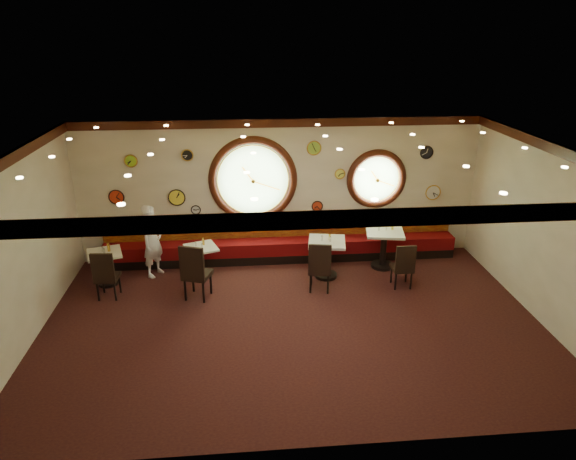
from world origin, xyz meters
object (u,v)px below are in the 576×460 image
object	(u,v)px
chair_a	(105,272)
condiment_d_salt	(379,229)
condiment_c_salt	(322,238)
condiment_c_bottle	(330,237)
condiment_b_bottle	(203,241)
condiment_a_pepper	(104,251)
condiment_a_bottle	(109,247)
waiter	(153,241)
table_b	(202,258)
table_d	(384,244)
condiment_b_pepper	(202,246)
table_c	(327,254)
table_a	(106,264)
condiment_d_pepper	(386,228)
condiment_a_salt	(102,249)
chair_c	(320,264)
chair_d	(404,263)
condiment_c_pepper	(330,239)
chair_b	(195,269)
condiment_d_bottle	(393,226)
condiment_b_salt	(196,244)

from	to	relation	value
chair_a	condiment_d_salt	distance (m)	5.74
condiment_c_salt	condiment_c_bottle	world-z (taller)	condiment_c_bottle
condiment_b_bottle	condiment_a_pepper	bearing A→B (deg)	-170.14
condiment_a_bottle	waiter	world-z (taller)	waiter
table_b	condiment_b_bottle	world-z (taller)	condiment_b_bottle
table_d	condiment_b_pepper	size ratio (longest dim) A/B	9.46
chair_a	condiment_a_bottle	distance (m)	0.73
condiment_b_pepper	condiment_b_bottle	size ratio (longest dim) A/B	0.59
table_c	table_d	bearing A→B (deg)	15.12
table_a	chair_a	size ratio (longest dim) A/B	1.31
table_a	condiment_d_pepper	size ratio (longest dim) A/B	9.52
condiment_a_pepper	condiment_c_bottle	distance (m)	4.64
table_d	condiment_a_bottle	bearing A→B (deg)	-177.62
condiment_c_salt	condiment_d_pepper	world-z (taller)	condiment_d_pepper
condiment_a_salt	condiment_a_pepper	xyz separation A→B (m)	(0.05, -0.07, -0.00)
table_c	condiment_b_bottle	distance (m)	2.64
chair_c	condiment_d_pepper	distance (m)	1.94
table_d	chair_a	size ratio (longest dim) A/B	1.47
table_b	chair_d	size ratio (longest dim) A/B	1.33
condiment_a_salt	condiment_a_bottle	distance (m)	0.13
condiment_d_salt	condiment_c_pepper	world-z (taller)	condiment_d_salt
table_b	condiment_c_pepper	xyz separation A→B (m)	(2.71, -0.32, 0.46)
chair_c	chair_d	distance (m)	1.72
table_b	condiment_a_pepper	size ratio (longest dim) A/B	7.38
chair_b	condiment_b_pepper	bearing A→B (deg)	103.93
condiment_d_pepper	condiment_d_bottle	distance (m)	0.15
chair_a	condiment_b_bottle	distance (m)	2.08
condiment_c_pepper	condiment_d_bottle	size ratio (longest dim) A/B	0.68
table_c	chair_c	size ratio (longest dim) A/B	1.32
condiment_c_bottle	condiment_b_bottle	bearing A→B (deg)	172.63
table_a	table_d	bearing A→B (deg)	2.83
condiment_a_salt	condiment_b_salt	world-z (taller)	condiment_a_salt
waiter	chair_a	bearing A→B (deg)	172.23
condiment_a_bottle	waiter	xyz separation A→B (m)	(0.84, 0.31, -0.02)
table_b	table_c	world-z (taller)	table_c
condiment_b_salt	chair_b	bearing A→B (deg)	-87.09
table_c	chair_b	size ratio (longest dim) A/B	1.21
condiment_c_pepper	condiment_d_salt	bearing A→B (deg)	20.41
table_b	table_c	distance (m)	2.67
chair_c	condiment_b_salt	bearing A→B (deg)	169.52
condiment_a_salt	condiment_a_bottle	xyz separation A→B (m)	(0.12, 0.03, 0.03)
condiment_d_salt	table_c	bearing A→B (deg)	-162.78
table_a	condiment_a_bottle	bearing A→B (deg)	29.88
table_c	waiter	xyz separation A→B (m)	(-3.67, 0.43, 0.26)
condiment_c_salt	condiment_d_salt	bearing A→B (deg)	15.53
condiment_a_salt	condiment_c_salt	size ratio (longest dim) A/B	1.01
table_d	condiment_b_pepper	bearing A→B (deg)	-177.70
table_a	condiment_a_bottle	world-z (taller)	condiment_a_bottle
table_c	condiment_a_salt	xyz separation A→B (m)	(-4.63, 0.09, 0.25)
condiment_b_salt	condiment_b_pepper	size ratio (longest dim) A/B	0.96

